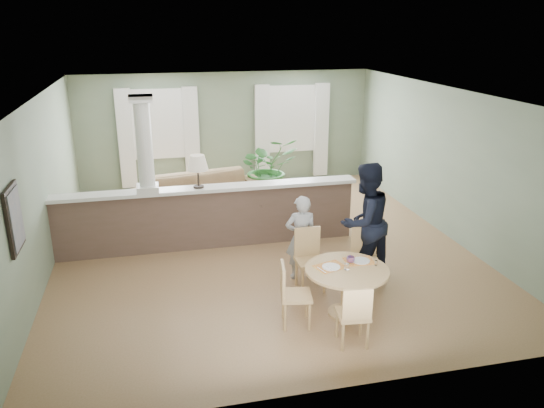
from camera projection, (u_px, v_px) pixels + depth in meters
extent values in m
plane|color=#A67E57|center=(261.00, 246.00, 9.48)|extent=(8.00, 8.00, 0.00)
cube|color=gray|center=(227.00, 129.00, 12.73)|extent=(7.00, 0.02, 2.70)
cube|color=gray|center=(43.00, 187.00, 8.30)|extent=(0.02, 8.00, 2.70)
cube|color=gray|center=(446.00, 162.00, 9.79)|extent=(0.02, 8.00, 2.70)
cube|color=gray|center=(342.00, 278.00, 5.36)|extent=(7.00, 0.02, 2.70)
cube|color=white|center=(260.00, 93.00, 8.60)|extent=(7.00, 8.00, 0.02)
cube|color=white|center=(158.00, 124.00, 12.29)|extent=(1.10, 0.02, 1.50)
cube|color=white|center=(158.00, 124.00, 12.27)|extent=(1.22, 0.04, 1.62)
cube|color=white|center=(291.00, 119.00, 12.98)|extent=(1.10, 0.02, 1.50)
cube|color=white|center=(292.00, 119.00, 12.95)|extent=(1.22, 0.04, 1.62)
cube|color=silver|center=(126.00, 139.00, 12.15)|extent=(0.35, 0.10, 2.30)
cube|color=silver|center=(192.00, 136.00, 12.47)|extent=(0.35, 0.10, 2.30)
cube|color=silver|center=(262.00, 133.00, 12.83)|extent=(0.35, 0.10, 2.30)
cube|color=silver|center=(321.00, 130.00, 13.15)|extent=(0.35, 0.10, 2.30)
cube|color=black|center=(14.00, 219.00, 6.40)|extent=(0.04, 0.62, 0.82)
cube|color=slate|center=(16.00, 219.00, 6.40)|extent=(0.02, 0.52, 0.72)
cube|color=brown|center=(209.00, 219.00, 9.30)|extent=(5.20, 0.22, 1.05)
cube|color=white|center=(208.00, 189.00, 9.12)|extent=(5.32, 0.36, 0.06)
cube|color=white|center=(148.00, 188.00, 8.88)|extent=(0.36, 0.36, 0.10)
cylinder|color=white|center=(144.00, 145.00, 8.64)|extent=(0.26, 0.26, 1.39)
cube|color=white|center=(141.00, 98.00, 8.40)|extent=(0.38, 0.38, 0.10)
cylinder|color=black|center=(199.00, 187.00, 9.08)|extent=(0.18, 0.18, 0.03)
cylinder|color=black|center=(198.00, 178.00, 9.03)|extent=(0.03, 0.03, 0.28)
cone|color=beige|center=(198.00, 163.00, 8.94)|extent=(0.36, 0.36, 0.26)
imported|color=#997B53|center=(202.00, 195.00, 11.01)|extent=(2.88, 1.56, 0.80)
imported|color=#2A6528|center=(268.00, 168.00, 11.81)|extent=(1.46, 1.32, 1.42)
cylinder|color=tan|center=(345.00, 312.00, 7.29)|extent=(0.47, 0.47, 0.04)
cylinder|color=tan|center=(346.00, 291.00, 7.18)|extent=(0.13, 0.13, 0.61)
cylinder|color=tan|center=(347.00, 270.00, 7.08)|extent=(1.12, 1.12, 0.04)
cube|color=#BE392A|center=(330.00, 267.00, 7.13)|extent=(0.47, 0.39, 0.01)
cube|color=#BE392A|center=(359.00, 261.00, 7.30)|extent=(0.41, 0.31, 0.01)
cylinder|color=white|center=(331.00, 267.00, 7.10)|extent=(0.24, 0.24, 0.01)
cylinder|color=white|center=(361.00, 261.00, 7.29)|extent=(0.24, 0.24, 0.01)
cylinder|color=white|center=(347.00, 266.00, 7.03)|extent=(0.07, 0.07, 0.08)
cube|color=silver|center=(330.00, 268.00, 7.04)|extent=(0.06, 0.16, 0.00)
cube|color=silver|center=(321.00, 270.00, 7.02)|extent=(0.07, 0.19, 0.00)
cylinder|color=white|center=(376.00, 263.00, 7.16)|extent=(0.04, 0.04, 0.07)
cylinder|color=silver|center=(376.00, 260.00, 7.15)|extent=(0.04, 0.04, 0.01)
imported|color=#2452AC|center=(351.00, 259.00, 7.24)|extent=(0.14, 0.14, 0.09)
cube|color=tan|center=(311.00, 262.00, 7.83)|extent=(0.42, 0.42, 0.05)
cylinder|color=tan|center=(303.00, 282.00, 7.71)|extent=(0.04, 0.04, 0.42)
cylinder|color=tan|center=(324.00, 280.00, 7.79)|extent=(0.04, 0.04, 0.42)
cylinder|color=tan|center=(296.00, 272.00, 8.02)|extent=(0.04, 0.04, 0.42)
cylinder|color=tan|center=(317.00, 270.00, 8.10)|extent=(0.04, 0.04, 0.42)
cube|color=tan|center=(307.00, 241.00, 7.92)|extent=(0.40, 0.04, 0.45)
cube|color=tan|center=(363.00, 260.00, 7.91)|extent=(0.53, 0.53, 0.05)
cylinder|color=tan|center=(350.00, 278.00, 7.86)|extent=(0.04, 0.04, 0.42)
cylinder|color=tan|center=(373.00, 280.00, 7.80)|extent=(0.04, 0.04, 0.42)
cylinder|color=tan|center=(351.00, 268.00, 8.16)|extent=(0.04, 0.04, 0.42)
cylinder|color=tan|center=(373.00, 270.00, 8.10)|extent=(0.04, 0.04, 0.42)
cube|color=tan|center=(364.00, 240.00, 8.00)|extent=(0.37, 0.19, 0.44)
cube|color=tan|center=(353.00, 314.00, 6.50)|extent=(0.42, 0.42, 0.05)
cylinder|color=tan|center=(361.00, 322.00, 6.73)|extent=(0.04, 0.04, 0.39)
cylinder|color=tan|center=(337.00, 323.00, 6.69)|extent=(0.04, 0.04, 0.39)
cylinder|color=tan|center=(367.00, 335.00, 6.44)|extent=(0.04, 0.04, 0.39)
cylinder|color=tan|center=(343.00, 337.00, 6.41)|extent=(0.04, 0.04, 0.39)
cube|color=tan|center=(357.00, 305.00, 6.26)|extent=(0.36, 0.08, 0.41)
cube|color=tan|center=(296.00, 296.00, 6.91)|extent=(0.45, 0.45, 0.05)
cylinder|color=tan|center=(309.00, 316.00, 6.84)|extent=(0.04, 0.04, 0.40)
cylinder|color=tan|center=(307.00, 304.00, 7.14)|extent=(0.04, 0.04, 0.40)
cylinder|color=tan|center=(285.00, 317.00, 6.82)|extent=(0.04, 0.04, 0.40)
cylinder|color=tan|center=(283.00, 305.00, 7.12)|extent=(0.04, 0.04, 0.40)
cube|color=tan|center=(283.00, 280.00, 6.82)|extent=(0.10, 0.37, 0.43)
imported|color=#9FA0A4|center=(301.00, 238.00, 8.11)|extent=(0.51, 0.35, 1.35)
imported|color=black|center=(365.00, 222.00, 8.04)|extent=(1.10, 0.99, 1.85)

